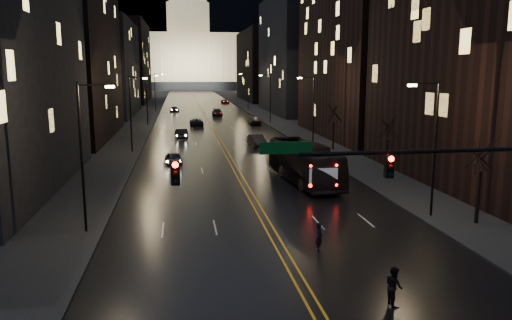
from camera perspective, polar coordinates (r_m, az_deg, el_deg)
name	(u,v)px	position (r m, az deg, el deg)	size (l,w,h in m)	color
ground	(307,295)	(22.60, 5.83, -15.05)	(900.00, 900.00, 0.00)	black
road	(198,103)	(150.17, -6.65, 6.48)	(20.00, 320.00, 0.02)	black
sidewalk_left	(150,103)	(150.32, -12.02, 6.36)	(8.00, 320.00, 0.16)	black
sidewalk_right	(245,102)	(151.30, -1.31, 6.60)	(8.00, 320.00, 0.16)	black
center_line	(198,103)	(150.16, -6.65, 6.49)	(0.62, 320.00, 0.01)	orange
building_left_mid	(63,38)	(75.56, -21.21, 12.87)	(12.00, 30.00, 28.00)	black
building_left_far	(105,68)	(112.87, -16.92, 9.98)	(12.00, 34.00, 20.00)	black
building_left_dist	(127,62)	(160.56, -14.52, 10.75)	(12.00, 40.00, 24.00)	black
building_right_near	(492,42)	(47.70, 25.36, 12.11)	(12.00, 26.00, 24.00)	black
building_right_tall	(366,3)	(75.12, 12.45, 17.16)	(12.00, 30.00, 38.00)	black
building_right_mid	(297,55)	(114.85, 4.68, 11.87)	(12.00, 34.00, 26.00)	black
building_right_dist	(262,66)	(161.91, 0.71, 10.71)	(12.00, 40.00, 22.00)	black
capitol	(189,56)	(269.92, -7.67, 11.73)	(90.00, 50.00, 58.50)	black
traffic_signal	(441,176)	(23.14, 20.39, -1.71)	(17.29, 0.45, 7.00)	black
streetlamp_right_near	(433,142)	(34.12, 19.54, 1.98)	(2.13, 0.25, 9.00)	black
streetlamp_left_near	(84,150)	(30.62, -19.01, 1.12)	(2.13, 0.25, 9.00)	black
streetlamp_right_mid	(312,108)	(62.05, 6.43, 5.96)	(2.13, 0.25, 9.00)	black
streetlamp_left_mid	(132,110)	(60.20, -13.98, 5.59)	(2.13, 0.25, 9.00)	black
streetlamp_right_far	(269,96)	(91.30, 1.52, 7.36)	(2.13, 0.25, 9.00)	black
streetlamp_left_far	(148,97)	(90.05, -12.26, 7.10)	(2.13, 0.25, 9.00)	black
streetlamp_right_dist	(247,89)	(120.92, -1.00, 8.07)	(2.13, 0.25, 9.00)	black
streetlamp_left_dist	(156,90)	(119.98, -11.39, 7.85)	(2.13, 0.25, 9.00)	black
tree_right_near	(482,155)	(33.61, 24.37, 0.57)	(2.40, 2.40, 6.65)	black
tree_right_mid	(388,129)	(45.86, 14.90, 3.49)	(2.40, 2.40, 6.65)	black
tree_right_far	(334,113)	(60.79, 8.91, 5.28)	(2.40, 2.40, 6.65)	black
bus	(304,163)	(43.48, 5.51, -0.29)	(2.91, 12.42, 3.46)	black
oncoming_car_a	(173,158)	(52.34, -9.41, 0.22)	(1.58, 3.92, 1.34)	black
oncoming_car_b	(181,134)	(72.06, -8.54, 3.00)	(1.52, 4.37, 1.44)	black
oncoming_car_c	(196,122)	(88.41, -6.83, 4.33)	(2.23, 4.84, 1.35)	black
oncoming_car_d	(174,109)	(118.68, -9.31, 5.74)	(1.79, 4.39, 1.28)	black
receding_car_a	(257,141)	(63.81, 0.09, 2.24)	(1.63, 4.67, 1.54)	black
receding_car_b	(255,120)	(89.62, -0.15, 4.58)	(1.94, 4.81, 1.64)	black
receding_car_c	(217,113)	(106.77, -4.46, 5.42)	(2.10, 5.16, 1.50)	black
receding_car_d	(225,101)	(147.77, -3.56, 6.70)	(2.02, 4.37, 1.22)	black
pedestrian_a	(319,237)	(27.26, 7.24, -8.75)	(0.59, 0.39, 1.62)	black
pedestrian_b	(394,286)	(22.02, 15.48, -13.70)	(0.81, 0.45, 1.68)	black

